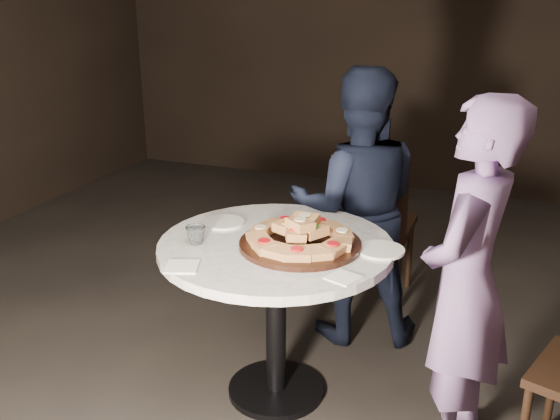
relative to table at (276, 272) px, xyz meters
name	(u,v)px	position (x,y,z in m)	size (l,w,h in m)	color
floor	(285,401)	(0.07, -0.05, -0.62)	(7.00, 7.00, 0.00)	black
table	(276,272)	(0.00, 0.00, 0.00)	(1.17, 1.17, 0.76)	black
serving_board	(300,244)	(0.11, -0.01, 0.15)	(0.52, 0.52, 0.02)	black
focaccia_pile	(301,234)	(0.12, -0.01, 0.20)	(0.46, 0.46, 0.12)	#BA7D48
plate_left	(224,222)	(-0.31, 0.12, 0.15)	(0.19, 0.19, 0.01)	white
plate_right	(381,250)	(0.44, 0.07, 0.15)	(0.20, 0.20, 0.01)	white
water_glass	(196,235)	(-0.31, -0.14, 0.18)	(0.08, 0.08, 0.08)	silver
napkin_near	(182,267)	(-0.25, -0.37, 0.14)	(0.13, 0.13, 0.01)	white
napkin_far	(343,278)	(0.37, -0.24, 0.14)	(0.11, 0.11, 0.01)	white
chair_far	(372,218)	(0.18, 1.05, -0.09)	(0.43, 0.45, 0.93)	black
diner_navy	(356,208)	(0.18, 0.66, 0.10)	(0.70, 0.55, 1.45)	black
diner_teal	(466,284)	(0.80, -0.04, 0.11)	(0.53, 0.35, 1.45)	slate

